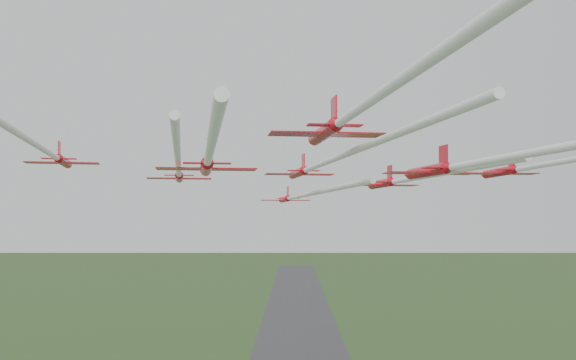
{
  "coord_description": "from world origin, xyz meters",
  "views": [
    {
      "loc": [
        -2.21,
        -89.19,
        52.8
      ],
      "look_at": [
        -3.03,
        -5.74,
        57.87
      ],
      "focal_mm": 40.0,
      "sensor_mm": 36.0,
      "label": 1
    }
  ],
  "objects_px": {
    "jet_row2_left": "(179,169)",
    "jet_row4_left": "(208,160)",
    "jet_row2_right": "(402,180)",
    "jet_row3_left": "(39,147)",
    "jet_trail_solo": "(368,102)",
    "jet_row4_right": "(504,158)",
    "jet_row3_right": "(559,162)",
    "jet_row3_mid": "(323,163)",
    "jet_lead": "(300,196)"
  },
  "relations": [
    {
      "from": "jet_row3_left",
      "to": "jet_row4_left",
      "type": "distance_m",
      "value": 16.28
    },
    {
      "from": "jet_row3_left",
      "to": "jet_trail_solo",
      "type": "distance_m",
      "value": 35.43
    },
    {
      "from": "jet_row4_right",
      "to": "jet_trail_solo",
      "type": "bearing_deg",
      "value": -139.93
    },
    {
      "from": "jet_trail_solo",
      "to": "jet_row4_right",
      "type": "bearing_deg",
      "value": 43.27
    },
    {
      "from": "jet_row3_right",
      "to": "jet_trail_solo",
      "type": "height_order",
      "value": "jet_trail_solo"
    },
    {
      "from": "jet_row3_left",
      "to": "jet_trail_solo",
      "type": "height_order",
      "value": "jet_trail_solo"
    },
    {
      "from": "jet_row3_right",
      "to": "jet_trail_solo",
      "type": "xyz_separation_m",
      "value": [
        -23.34,
        -30.23,
        0.76
      ]
    },
    {
      "from": "jet_row3_mid",
      "to": "jet_row4_left",
      "type": "relative_size",
      "value": 1.21
    },
    {
      "from": "jet_row3_left",
      "to": "jet_row2_left",
      "type": "bearing_deg",
      "value": 43.1
    },
    {
      "from": "jet_lead",
      "to": "jet_row4_left",
      "type": "xyz_separation_m",
      "value": [
        -8.29,
        -33.65,
        1.98
      ]
    },
    {
      "from": "jet_row2_left",
      "to": "jet_row3_mid",
      "type": "xyz_separation_m",
      "value": [
        16.08,
        -11.24,
        -0.34
      ]
    },
    {
      "from": "jet_row2_right",
      "to": "jet_trail_solo",
      "type": "relative_size",
      "value": 0.83
    },
    {
      "from": "jet_trail_solo",
      "to": "jet_row2_right",
      "type": "bearing_deg",
      "value": 69.76
    },
    {
      "from": "jet_trail_solo",
      "to": "jet_row2_left",
      "type": "bearing_deg",
      "value": 107.14
    },
    {
      "from": "jet_row2_right",
      "to": "jet_row3_left",
      "type": "xyz_separation_m",
      "value": [
        -37.19,
        -22.79,
        1.72
      ]
    },
    {
      "from": "jet_row2_left",
      "to": "jet_row4_right",
      "type": "bearing_deg",
      "value": -43.28
    },
    {
      "from": "jet_row2_left",
      "to": "jet_row3_mid",
      "type": "relative_size",
      "value": 1.1
    },
    {
      "from": "jet_row4_right",
      "to": "jet_row3_right",
      "type": "bearing_deg",
      "value": 41.73
    },
    {
      "from": "jet_row2_right",
      "to": "jet_row4_left",
      "type": "xyz_separation_m",
      "value": [
        -21.23,
        -25.69,
        0.23
      ]
    },
    {
      "from": "jet_row2_right",
      "to": "jet_row3_right",
      "type": "bearing_deg",
      "value": -55.78
    },
    {
      "from": "jet_row3_left",
      "to": "jet_trail_solo",
      "type": "bearing_deg",
      "value": -50.86
    },
    {
      "from": "jet_row3_mid",
      "to": "jet_row4_left",
      "type": "height_order",
      "value": "jet_row4_left"
    },
    {
      "from": "jet_lead",
      "to": "jet_row4_right",
      "type": "bearing_deg",
      "value": -74.18
    },
    {
      "from": "jet_lead",
      "to": "jet_row4_left",
      "type": "bearing_deg",
      "value": -112.74
    },
    {
      "from": "jet_row2_left",
      "to": "jet_row3_right",
      "type": "xyz_separation_m",
      "value": [
        40.88,
        -6.62,
        0.18
      ]
    },
    {
      "from": "jet_row4_left",
      "to": "jet_row3_left",
      "type": "bearing_deg",
      "value": 160.97
    },
    {
      "from": "jet_row4_right",
      "to": "jet_row2_left",
      "type": "bearing_deg",
      "value": 135.12
    },
    {
      "from": "jet_row2_right",
      "to": "jet_trail_solo",
      "type": "distance_m",
      "value": 45.86
    },
    {
      "from": "jet_row3_left",
      "to": "jet_row3_mid",
      "type": "relative_size",
      "value": 1.1
    },
    {
      "from": "jet_row2_right",
      "to": "jet_row2_left",
      "type": "bearing_deg",
      "value": -172.79
    },
    {
      "from": "jet_lead",
      "to": "jet_trail_solo",
      "type": "bearing_deg",
      "value": -95.13
    },
    {
      "from": "jet_row3_left",
      "to": "jet_row3_mid",
      "type": "bearing_deg",
      "value": -4.65
    },
    {
      "from": "jet_row2_left",
      "to": "jet_row3_left",
      "type": "distance_m",
      "value": 17.98
    },
    {
      "from": "jet_row2_right",
      "to": "jet_row3_mid",
      "type": "distance_m",
      "value": 22.12
    },
    {
      "from": "jet_row2_left",
      "to": "jet_row4_left",
      "type": "xyz_separation_m",
      "value": [
        5.77,
        -17.69,
        -0.58
      ]
    },
    {
      "from": "jet_row3_left",
      "to": "jet_row4_right",
      "type": "bearing_deg",
      "value": -19.93
    },
    {
      "from": "jet_row2_left",
      "to": "jet_row4_left",
      "type": "distance_m",
      "value": 18.62
    },
    {
      "from": "jet_row3_mid",
      "to": "jet_row4_right",
      "type": "height_order",
      "value": "jet_row4_right"
    },
    {
      "from": "jet_row2_left",
      "to": "jet_row2_right",
      "type": "height_order",
      "value": "jet_row2_left"
    },
    {
      "from": "jet_row4_left",
      "to": "jet_trail_solo",
      "type": "relative_size",
      "value": 0.81
    },
    {
      "from": "jet_lead",
      "to": "jet_row3_right",
      "type": "xyz_separation_m",
      "value": [
        26.82,
        -22.59,
        2.73
      ]
    },
    {
      "from": "jet_row3_left",
      "to": "jet_row3_right",
      "type": "bearing_deg",
      "value": -3.27
    },
    {
      "from": "jet_lead",
      "to": "jet_row3_mid",
      "type": "distance_m",
      "value": 27.36
    },
    {
      "from": "jet_row4_right",
      "to": "jet_row2_right",
      "type": "bearing_deg",
      "value": 85.98
    },
    {
      "from": "jet_row2_left",
      "to": "jet_row4_left",
      "type": "relative_size",
      "value": 1.33
    },
    {
      "from": "jet_lead",
      "to": "jet_row3_left",
      "type": "bearing_deg",
      "value": -137.14
    },
    {
      "from": "jet_row3_left",
      "to": "jet_trail_solo",
      "type": "relative_size",
      "value": 1.08
    },
    {
      "from": "jet_row2_right",
      "to": "jet_row3_left",
      "type": "height_order",
      "value": "jet_row3_left"
    },
    {
      "from": "jet_row3_mid",
      "to": "jet_row3_left",
      "type": "bearing_deg",
      "value": 177.95
    },
    {
      "from": "jet_row2_right",
      "to": "jet_row3_mid",
      "type": "height_order",
      "value": "jet_row3_mid"
    }
  ]
}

